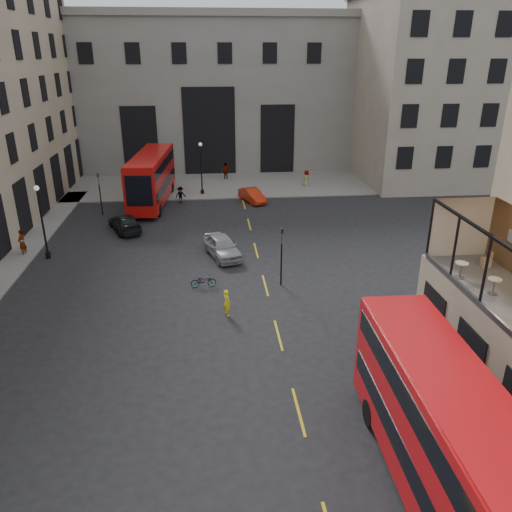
{
  "coord_description": "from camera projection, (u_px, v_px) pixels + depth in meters",
  "views": [
    {
      "loc": [
        -5.37,
        -16.33,
        13.84
      ],
      "look_at": [
        -2.82,
        9.71,
        3.0
      ],
      "focal_mm": 35.0,
      "sensor_mm": 36.0,
      "label": 1
    }
  ],
  "objects": [
    {
      "name": "gateway",
      "position": [
        208.0,
        89.0,
        60.88
      ],
      "size": [
        35.0,
        10.6,
        18.0
      ],
      "color": "gray",
      "rests_on": "ground"
    },
    {
      "name": "cafe_table_far",
      "position": [
        461.0,
        268.0,
        21.69
      ],
      "size": [
        0.57,
        0.57,
        0.71
      ],
      "color": "beige",
      "rests_on": "cafe_floor"
    },
    {
      "name": "car_a",
      "position": [
        222.0,
        246.0,
        35.8
      ],
      "size": [
        3.06,
        4.87,
        1.54
      ],
      "primitive_type": "imported",
      "rotation": [
        0.0,
        0.0,
        0.29
      ],
      "color": "#94959B",
      "rests_on": "ground"
    },
    {
      "name": "bicycle",
      "position": [
        203.0,
        281.0,
        31.3
      ],
      "size": [
        1.62,
        0.66,
        0.83
      ],
      "primitive_type": "imported",
      "rotation": [
        0.0,
        0.0,
        1.64
      ],
      "color": "gray",
      "rests_on": "ground"
    },
    {
      "name": "traffic_light_near",
      "position": [
        282.0,
        249.0,
        30.81
      ],
      "size": [
        0.16,
        0.2,
        3.8
      ],
      "color": "black",
      "rests_on": "ground"
    },
    {
      "name": "car_c",
      "position": [
        125.0,
        223.0,
        40.98
      ],
      "size": [
        3.55,
        4.97,
        1.34
      ],
      "primitive_type": "imported",
      "rotation": [
        0.0,
        0.0,
        3.55
      ],
      "color": "black",
      "rests_on": "ground"
    },
    {
      "name": "host_frontage",
      "position": [
        504.0,
        354.0,
        20.53
      ],
      "size": [
        3.0,
        11.0,
        4.5
      ],
      "primitive_type": "cube",
      "color": "#C2AF91",
      "rests_on": "ground"
    },
    {
      "name": "bus_far",
      "position": [
        152.0,
        176.0,
        47.58
      ],
      "size": [
        3.68,
        12.18,
        4.79
      ],
      "color": "#B30F0C",
      "rests_on": "ground"
    },
    {
      "name": "pedestrian_d",
      "position": [
        306.0,
        178.0,
        54.14
      ],
      "size": [
        0.96,
        1.06,
        1.82
      ],
      "primitive_type": "imported",
      "rotation": [
        0.0,
        0.0,
        2.13
      ],
      "color": "gray",
      "rests_on": "ground"
    },
    {
      "name": "traffic_light_far",
      "position": [
        100.0,
        189.0,
        44.26
      ],
      "size": [
        0.16,
        0.2,
        3.8
      ],
      "color": "black",
      "rests_on": "ground"
    },
    {
      "name": "ground",
      "position": [
        346.0,
        408.0,
        20.8
      ],
      "size": [
        140.0,
        140.0,
        0.0
      ],
      "primitive_type": "plane",
      "color": "black",
      "rests_on": "ground"
    },
    {
      "name": "street_lamp_b",
      "position": [
        201.0,
        172.0,
        50.6
      ],
      "size": [
        0.36,
        0.36,
        5.33
      ],
      "color": "black",
      "rests_on": "ground"
    },
    {
      "name": "pedestrian_b",
      "position": [
        181.0,
        195.0,
        48.26
      ],
      "size": [
        1.21,
        0.97,
        1.64
      ],
      "primitive_type": "imported",
      "rotation": [
        0.0,
        0.0,
        0.39
      ],
      "color": "gray",
      "rests_on": "ground"
    },
    {
      "name": "cafe_table_mid",
      "position": [
        494.0,
        284.0,
        20.23
      ],
      "size": [
        0.55,
        0.55,
        0.68
      ],
      "color": "silver",
      "rests_on": "cafe_floor"
    },
    {
      "name": "bus_near",
      "position": [
        448.0,
        438.0,
        15.56
      ],
      "size": [
        2.95,
        11.78,
        4.68
      ],
      "color": "red",
      "rests_on": "ground"
    },
    {
      "name": "pavement_far",
      "position": [
        202.0,
        184.0,
        55.17
      ],
      "size": [
        40.0,
        12.0,
        0.12
      ],
      "primitive_type": "cube",
      "color": "slate",
      "rests_on": "ground"
    },
    {
      "name": "cafe_chair_d",
      "position": [
        486.0,
        262.0,
        22.9
      ],
      "size": [
        0.39,
        0.39,
        0.75
      ],
      "color": "tan",
      "rests_on": "cafe_floor"
    },
    {
      "name": "cyclist",
      "position": [
        227.0,
        303.0,
        27.83
      ],
      "size": [
        0.56,
        0.67,
        1.56
      ],
      "primitive_type": "imported",
      "rotation": [
        0.0,
        0.0,
        1.96
      ],
      "color": "yellow",
      "rests_on": "ground"
    },
    {
      "name": "pedestrian_e",
      "position": [
        22.0,
        243.0,
        35.95
      ],
      "size": [
        0.64,
        0.8,
        1.92
      ],
      "primitive_type": "imported",
      "rotation": [
        0.0,
        0.0,
        4.43
      ],
      "color": "gray",
      "rests_on": "ground"
    },
    {
      "name": "car_b",
      "position": [
        252.0,
        195.0,
        48.84
      ],
      "size": [
        2.68,
        4.15,
        1.29
      ],
      "primitive_type": "imported",
      "rotation": [
        0.0,
        0.0,
        0.37
      ],
      "color": "#B2230B",
      "rests_on": "ground"
    },
    {
      "name": "pedestrian_a",
      "position": [
        134.0,
        183.0,
        52.36
      ],
      "size": [
        0.97,
        0.84,
        1.73
      ],
      "primitive_type": "imported",
      "rotation": [
        0.0,
        0.0,
        -0.25
      ],
      "color": "gray",
      "rests_on": "ground"
    },
    {
      "name": "street_lamp_a",
      "position": [
        43.0,
        227.0,
        34.9
      ],
      "size": [
        0.36,
        0.36,
        5.33
      ],
      "color": "black",
      "rests_on": "ground"
    },
    {
      "name": "pedestrian_c",
      "position": [
        226.0,
        172.0,
        56.91
      ],
      "size": [
        1.24,
        0.9,
        1.95
      ],
      "primitive_type": "imported",
      "rotation": [
        0.0,
        0.0,
        3.56
      ],
      "color": "gray",
      "rests_on": "ground"
    },
    {
      "name": "building_right",
      "position": [
        434.0,
        83.0,
        55.38
      ],
      "size": [
        16.6,
        18.6,
        20.0
      ],
      "color": "#A69985",
      "rests_on": "ground"
    }
  ]
}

